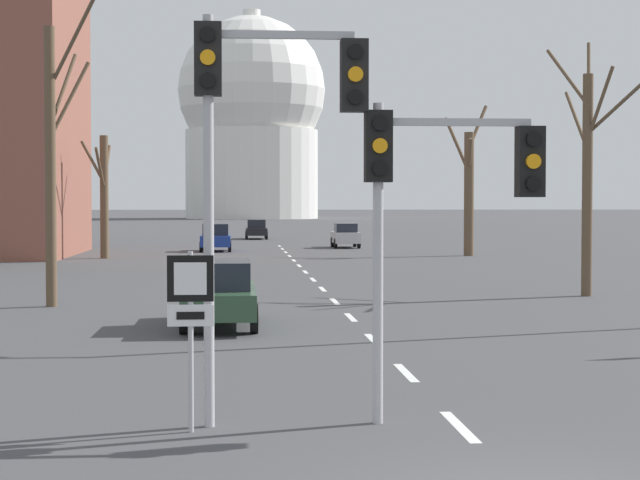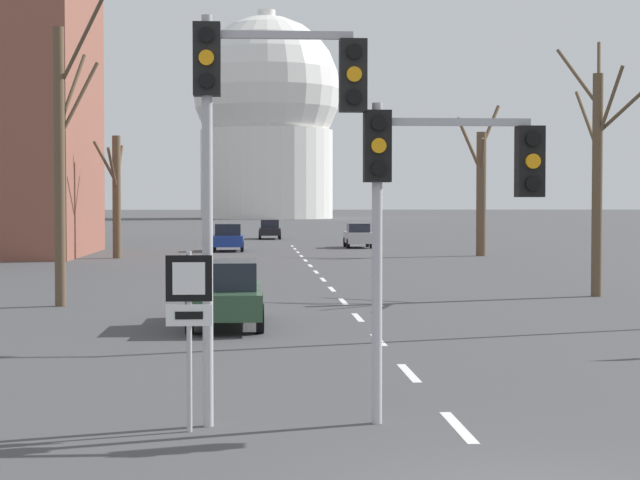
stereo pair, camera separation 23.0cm
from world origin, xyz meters
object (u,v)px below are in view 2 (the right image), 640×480
Objects in this scene: route_sign_post at (189,310)px; sedan_mid_centre at (358,235)px; sedan_near_left at (228,238)px; sedan_far_left at (270,229)px; traffic_signal_centre_tall at (433,182)px; traffic_signal_near_left at (257,115)px; sedan_near_right at (226,293)px.

route_sign_post reaches higher than sedan_mid_centre.
sedan_far_left is (2.88, 21.34, -0.03)m from sedan_near_left.
traffic_signal_centre_tall reaches higher than route_sign_post.
sedan_mid_centre is (6.86, 55.27, -3.34)m from traffic_signal_near_left.
route_sign_post reaches higher than sedan_far_left.
sedan_near_right is 1.17× the size of sedan_mid_centre.
sedan_near_right reaches higher than sedan_far_left.
route_sign_post reaches higher than sedan_near_right.
sedan_near_left reaches higher than sedan_far_left.
traffic_signal_near_left is at bearing -178.96° from traffic_signal_centre_tall.
sedan_mid_centre is (7.55, 43.85, 0.00)m from sedan_near_right.
traffic_signal_near_left is 11.91m from sedan_near_right.
traffic_signal_centre_tall is 50.95m from sedan_near_left.
traffic_signal_centre_tall reaches higher than sedan_near_left.
sedan_near_right is at bearing 93.44° from traffic_signal_near_left.
sedan_mid_centre is at bearing 80.23° from sedan_near_right.
traffic_signal_centre_tall is 3.68m from route_sign_post.
traffic_signal_near_left is 2.72m from route_sign_post.
traffic_signal_centre_tall reaches higher than sedan_far_left.
traffic_signal_centre_tall is 12.03m from sedan_near_right.
route_sign_post is at bearing -159.59° from traffic_signal_near_left.
traffic_signal_near_left is 1.25× the size of sedan_far_left.
route_sign_post is 11.77m from sedan_near_right.
traffic_signal_near_left reaches higher than route_sign_post.
route_sign_post is (-0.89, -0.33, -2.55)m from traffic_signal_near_left.
sedan_mid_centre is 17.73m from sedan_far_left.
sedan_far_left is (2.25, 72.45, -0.81)m from route_sign_post.
route_sign_post is at bearing -91.78° from sedan_far_left.
traffic_signal_centre_tall is 1.83× the size of route_sign_post.
sedan_mid_centre is 0.89× the size of sedan_far_left.
sedan_near_right is 60.75m from sedan_far_left.
sedan_near_right is 1.04× the size of sedan_far_left.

